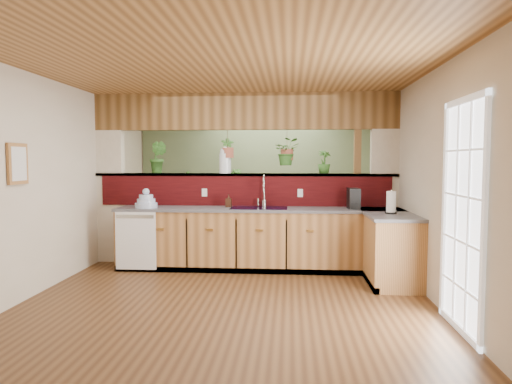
# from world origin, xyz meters

# --- Properties ---
(ground) EXTENTS (4.60, 7.00, 0.01)m
(ground) POSITION_xyz_m (0.00, 0.00, 0.00)
(ground) COLOR #4D2F18
(ground) RESTS_ON ground
(ceiling) EXTENTS (4.60, 7.00, 0.01)m
(ceiling) POSITION_xyz_m (0.00, 0.00, 2.60)
(ceiling) COLOR brown
(ceiling) RESTS_ON ground
(wall_back) EXTENTS (4.60, 0.02, 2.60)m
(wall_back) POSITION_xyz_m (0.00, 3.50, 1.30)
(wall_back) COLOR beige
(wall_back) RESTS_ON ground
(wall_front) EXTENTS (4.60, 0.02, 2.60)m
(wall_front) POSITION_xyz_m (0.00, -3.50, 1.30)
(wall_front) COLOR beige
(wall_front) RESTS_ON ground
(wall_left) EXTENTS (0.02, 7.00, 2.60)m
(wall_left) POSITION_xyz_m (-2.30, 0.00, 1.30)
(wall_left) COLOR beige
(wall_left) RESTS_ON ground
(wall_right) EXTENTS (0.02, 7.00, 2.60)m
(wall_right) POSITION_xyz_m (2.30, 0.00, 1.30)
(wall_right) COLOR beige
(wall_right) RESTS_ON ground
(pass_through_partition) EXTENTS (4.60, 0.21, 2.60)m
(pass_through_partition) POSITION_xyz_m (0.03, 1.35, 1.19)
(pass_through_partition) COLOR beige
(pass_through_partition) RESTS_ON ground
(pass_through_ledge) EXTENTS (4.60, 0.21, 0.04)m
(pass_through_ledge) POSITION_xyz_m (0.00, 1.35, 1.37)
(pass_through_ledge) COLOR brown
(pass_through_ledge) RESTS_ON ground
(header_beam) EXTENTS (4.60, 0.15, 0.55)m
(header_beam) POSITION_xyz_m (0.00, 1.35, 2.33)
(header_beam) COLOR brown
(header_beam) RESTS_ON ground
(sage_backwall) EXTENTS (4.55, 0.02, 2.55)m
(sage_backwall) POSITION_xyz_m (0.00, 3.48, 1.30)
(sage_backwall) COLOR #5D704C
(sage_backwall) RESTS_ON ground
(countertop) EXTENTS (4.14, 1.52, 0.90)m
(countertop) POSITION_xyz_m (0.84, 0.87, 0.45)
(countertop) COLOR #966334
(countertop) RESTS_ON ground
(dishwasher) EXTENTS (0.58, 0.03, 0.82)m
(dishwasher) POSITION_xyz_m (-1.48, 0.66, 0.46)
(dishwasher) COLOR white
(dishwasher) RESTS_ON ground
(navy_sink) EXTENTS (0.82, 0.50, 0.18)m
(navy_sink) POSITION_xyz_m (0.25, 0.98, 0.82)
(navy_sink) COLOR black
(navy_sink) RESTS_ON countertop
(french_door) EXTENTS (0.06, 1.02, 2.16)m
(french_door) POSITION_xyz_m (2.27, -1.30, 1.05)
(french_door) COLOR white
(french_door) RESTS_ON ground
(framed_print) EXTENTS (0.04, 0.35, 0.45)m
(framed_print) POSITION_xyz_m (-2.27, -0.80, 1.55)
(framed_print) COLOR #966334
(framed_print) RESTS_ON wall_left
(faucet) EXTENTS (0.21, 0.21, 0.48)m
(faucet) POSITION_xyz_m (0.31, 1.13, 1.16)
(faucet) COLOR #B7B7B2
(faucet) RESTS_ON countertop
(dish_stack) EXTENTS (0.32, 0.32, 0.28)m
(dish_stack) POSITION_xyz_m (-1.39, 0.88, 0.99)
(dish_stack) COLOR #A8B9D9
(dish_stack) RESTS_ON countertop
(soap_dispenser) EXTENTS (0.09, 0.09, 0.19)m
(soap_dispenser) POSITION_xyz_m (-0.21, 1.06, 0.99)
(soap_dispenser) COLOR #3C2216
(soap_dispenser) RESTS_ON countertop
(coffee_maker) EXTENTS (0.16, 0.26, 0.29)m
(coffee_maker) POSITION_xyz_m (1.60, 0.95, 1.04)
(coffee_maker) COLOR black
(coffee_maker) RESTS_ON countertop
(paper_towel) EXTENTS (0.14, 0.14, 0.31)m
(paper_towel) POSITION_xyz_m (2.00, 0.40, 1.04)
(paper_towel) COLOR black
(paper_towel) RESTS_ON countertop
(glass_jar) EXTENTS (0.18, 0.18, 0.40)m
(glass_jar) POSITION_xyz_m (-0.30, 1.35, 1.59)
(glass_jar) COLOR silver
(glass_jar) RESTS_ON pass_through_ledge
(ledge_plant_left) EXTENTS (0.32, 0.28, 0.49)m
(ledge_plant_left) POSITION_xyz_m (-1.34, 1.35, 1.63)
(ledge_plant_left) COLOR #2C5C20
(ledge_plant_left) RESTS_ON pass_through_ledge
(ledge_plant_right) EXTENTS (0.25, 0.25, 0.35)m
(ledge_plant_right) POSITION_xyz_m (1.21, 1.35, 1.56)
(ledge_plant_right) COLOR #2C5C20
(ledge_plant_right) RESTS_ON pass_through_ledge
(hanging_plant_a) EXTENTS (0.23, 0.19, 0.51)m
(hanging_plant_a) POSITION_xyz_m (-0.26, 1.35, 1.86)
(hanging_plant_a) COLOR brown
(hanging_plant_a) RESTS_ON header_beam
(hanging_plant_b) EXTENTS (0.38, 0.33, 0.53)m
(hanging_plant_b) POSITION_xyz_m (0.65, 1.35, 1.89)
(hanging_plant_b) COLOR brown
(hanging_plant_b) RESTS_ON header_beam
(shelving_console) EXTENTS (1.36, 0.45, 0.89)m
(shelving_console) POSITION_xyz_m (-0.76, 3.25, 0.50)
(shelving_console) COLOR black
(shelving_console) RESTS_ON ground
(shelf_plant_a) EXTENTS (0.24, 0.17, 0.44)m
(shelf_plant_a) POSITION_xyz_m (-1.32, 3.25, 1.16)
(shelf_plant_a) COLOR #2C5C20
(shelf_plant_a) RESTS_ON shelving_console
(shelf_plant_b) EXTENTS (0.35, 0.35, 0.48)m
(shelf_plant_b) POSITION_xyz_m (-0.37, 3.25, 1.18)
(shelf_plant_b) COLOR #2C5C20
(shelf_plant_b) RESTS_ON shelving_console
(floor_plant) EXTENTS (0.75, 0.70, 0.69)m
(floor_plant) POSITION_xyz_m (1.18, 2.75, 0.34)
(floor_plant) COLOR #2C5C20
(floor_plant) RESTS_ON ground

